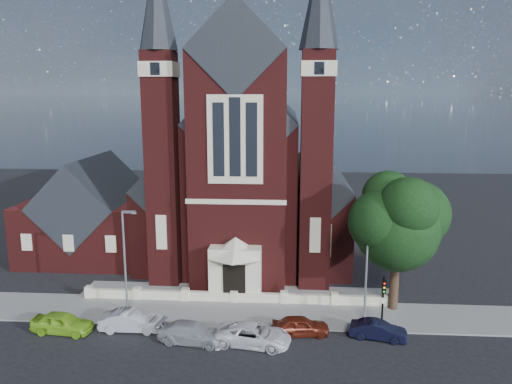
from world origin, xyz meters
TOP-DOWN VIEW (x-y plane):
  - ground at (0.00, 15.00)m, footprint 120.00×120.00m
  - pavement_strip at (0.00, 4.50)m, footprint 60.00×5.00m
  - forecourt_paving at (0.00, 8.50)m, footprint 26.00×3.00m
  - forecourt_wall at (0.00, 6.50)m, footprint 24.00×0.40m
  - church at (-0.00, 22.94)m, footprint 20.01×34.90m
  - parish_hall at (-16.00, 18.00)m, footprint 12.00×12.20m
  - street_tree at (12.60, 5.71)m, footprint 6.40×6.60m
  - street_lamp_left at (-7.91, 4.00)m, footprint 1.16×0.22m
  - street_lamp_right at (10.09, 4.00)m, footprint 1.16×0.22m
  - traffic_signal at (11.00, 2.43)m, footprint 0.28×0.42m
  - car_lime_van at (-11.52, 0.55)m, footprint 4.48×2.16m
  - car_silver_a at (-6.75, 1.18)m, footprint 4.49×1.64m
  - car_silver_b at (-2.11, -0.22)m, footprint 5.01×2.65m
  - car_white_suv at (2.03, -0.28)m, footprint 5.38×3.08m
  - car_dark_red at (5.21, 1.35)m, footprint 4.14×2.02m
  - car_navy at (10.53, 1.13)m, footprint 4.03×2.13m

SIDE VIEW (x-z plane):
  - ground at x=0.00m, z-range 0.00..0.00m
  - pavement_strip at x=0.00m, z-range -0.06..0.06m
  - forecourt_paving at x=0.00m, z-range -0.07..0.07m
  - forecourt_wall at x=0.00m, z-range -0.45..0.45m
  - car_navy at x=10.53m, z-range 0.00..1.26m
  - car_dark_red at x=5.21m, z-range 0.00..1.36m
  - car_silver_b at x=-2.11m, z-range 0.00..1.38m
  - car_white_suv at x=2.03m, z-range 0.00..1.41m
  - car_silver_a at x=-6.75m, z-range 0.00..1.47m
  - car_lime_van at x=-11.52m, z-range 0.00..1.48m
  - traffic_signal at x=11.00m, z-range 0.58..4.58m
  - parish_hall at x=-16.00m, z-range -1.11..9.13m
  - street_lamp_left at x=-7.91m, z-range 0.55..8.64m
  - street_lamp_right at x=10.09m, z-range 0.55..8.64m
  - street_tree at x=12.60m, z-range 1.61..12.31m
  - church at x=0.00m, z-range -6.41..22.79m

